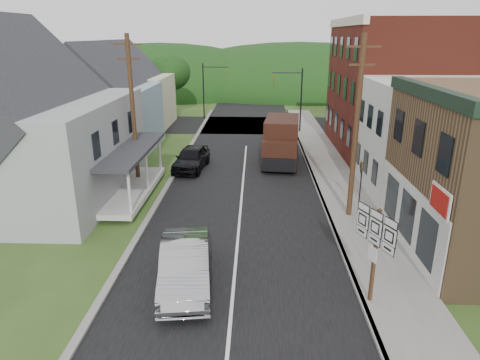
# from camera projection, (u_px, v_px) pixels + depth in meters

# --- Properties ---
(ground) EXTENTS (120.00, 120.00, 0.00)m
(ground) POSITION_uv_depth(u_px,v_px,m) (237.00, 247.00, 18.92)
(ground) COLOR #2D4719
(ground) RESTS_ON ground
(road) EXTENTS (9.00, 90.00, 0.02)m
(road) POSITION_uv_depth(u_px,v_px,m) (244.00, 176.00, 28.38)
(road) COLOR black
(road) RESTS_ON ground
(cross_road) EXTENTS (60.00, 9.00, 0.02)m
(cross_road) POSITION_uv_depth(u_px,v_px,m) (248.00, 125.00, 44.46)
(cross_road) COLOR black
(cross_road) RESTS_ON ground
(sidewalk_right) EXTENTS (2.80, 55.00, 0.15)m
(sidewalk_right) POSITION_uv_depth(u_px,v_px,m) (338.00, 186.00, 26.26)
(sidewalk_right) COLOR slate
(sidewalk_right) RESTS_ON ground
(curb_right) EXTENTS (0.20, 55.00, 0.15)m
(curb_right) POSITION_uv_depth(u_px,v_px,m) (316.00, 186.00, 26.31)
(curb_right) COLOR slate
(curb_right) RESTS_ON ground
(curb_left) EXTENTS (0.30, 55.00, 0.12)m
(curb_left) POSITION_uv_depth(u_px,v_px,m) (168.00, 184.00, 26.63)
(curb_left) COLOR slate
(curb_left) RESTS_ON ground
(storefront_white) EXTENTS (8.00, 7.00, 6.50)m
(storefront_white) POSITION_uv_depth(u_px,v_px,m) (439.00, 138.00, 24.58)
(storefront_white) COLOR silver
(storefront_white) RESTS_ON ground
(storefront_red) EXTENTS (8.00, 12.00, 10.00)m
(storefront_red) POSITION_uv_depth(u_px,v_px,m) (392.00, 88.00, 33.00)
(storefront_red) COLOR maroon
(storefront_red) RESTS_ON ground
(house_gray) EXTENTS (10.20, 12.24, 8.35)m
(house_gray) POSITION_uv_depth(u_px,v_px,m) (25.00, 124.00, 23.64)
(house_gray) COLOR #949699
(house_gray) RESTS_ON ground
(house_blue) EXTENTS (7.14, 8.16, 7.28)m
(house_blue) POSITION_uv_depth(u_px,v_px,m) (109.00, 103.00, 34.19)
(house_blue) COLOR #88A0B9
(house_blue) RESTS_ON ground
(house_cream) EXTENTS (7.14, 8.16, 7.28)m
(house_cream) POSITION_uv_depth(u_px,v_px,m) (133.00, 90.00, 42.72)
(house_cream) COLOR beige
(house_cream) RESTS_ON ground
(utility_pole_right) EXTENTS (1.60, 0.26, 9.00)m
(utility_pole_right) POSITION_uv_depth(u_px,v_px,m) (356.00, 128.00, 20.54)
(utility_pole_right) COLOR #472D19
(utility_pole_right) RESTS_ON ground
(utility_pole_left) EXTENTS (1.60, 0.26, 9.00)m
(utility_pole_left) POSITION_uv_depth(u_px,v_px,m) (133.00, 111.00, 25.21)
(utility_pole_left) COLOR #472D19
(utility_pole_left) RESTS_ON ground
(traffic_signal_right) EXTENTS (2.87, 0.20, 6.00)m
(traffic_signal_right) POSITION_uv_depth(u_px,v_px,m) (294.00, 93.00, 39.79)
(traffic_signal_right) COLOR black
(traffic_signal_right) RESTS_ON ground
(traffic_signal_left) EXTENTS (2.87, 0.20, 6.00)m
(traffic_signal_left) POSITION_uv_depth(u_px,v_px,m) (210.00, 84.00, 46.71)
(traffic_signal_left) COLOR black
(traffic_signal_left) RESTS_ON ground
(tree_left_c) EXTENTS (5.80, 5.80, 8.41)m
(tree_left_c) POSITION_uv_depth(u_px,v_px,m) (25.00, 71.00, 36.58)
(tree_left_c) COLOR #382616
(tree_left_c) RESTS_ON ground
(tree_left_d) EXTENTS (4.80, 4.80, 6.94)m
(tree_left_d) POSITION_uv_depth(u_px,v_px,m) (169.00, 72.00, 47.92)
(tree_left_d) COLOR #382616
(tree_left_d) RESTS_ON ground
(forested_ridge) EXTENTS (90.00, 30.00, 16.00)m
(forested_ridge) POSITION_uv_depth(u_px,v_px,m) (251.00, 91.00, 70.95)
(forested_ridge) COLOR black
(forested_ridge) RESTS_ON ground
(silver_sedan) EXTENTS (2.40, 5.24, 1.67)m
(silver_sedan) POSITION_uv_depth(u_px,v_px,m) (185.00, 265.00, 15.78)
(silver_sedan) COLOR #A7A6AB
(silver_sedan) RESTS_ON ground
(dark_sedan) EXTENTS (2.42, 4.91, 1.61)m
(dark_sedan) POSITION_uv_depth(u_px,v_px,m) (191.00, 158.00, 29.56)
(dark_sedan) COLOR black
(dark_sedan) RESTS_ON ground
(delivery_van) EXTENTS (2.92, 6.00, 3.24)m
(delivery_van) POSITION_uv_depth(u_px,v_px,m) (281.00, 142.00, 30.65)
(delivery_van) COLOR black
(delivery_van) RESTS_ON ground
(route_sign_cluster) EXTENTS (0.82, 1.83, 3.42)m
(route_sign_cluster) POSITION_uv_depth(u_px,v_px,m) (375.00, 243.00, 14.17)
(route_sign_cluster) COLOR #472D19
(route_sign_cluster) RESTS_ON sidewalk_right
(warning_sign) EXTENTS (0.15, 0.78, 2.83)m
(warning_sign) POSITION_uv_depth(u_px,v_px,m) (361.00, 178.00, 21.83)
(warning_sign) COLOR black
(warning_sign) RESTS_ON sidewalk_right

